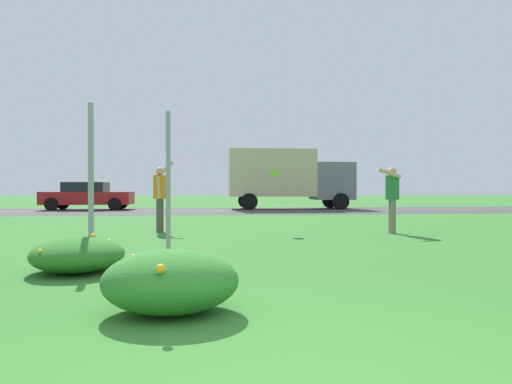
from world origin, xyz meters
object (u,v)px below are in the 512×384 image
at_px(person_thrower_orange_shirt, 160,193).
at_px(car_red_center_left, 87,196).
at_px(person_catcher_green_shirt, 392,194).
at_px(frisbee_lime, 275,173).
at_px(box_truck_gray, 288,176).
at_px(sign_post_by_roadside, 168,183).
at_px(sign_post_near_path, 91,180).

bearing_deg(person_thrower_orange_shirt, car_red_center_left, 111.79).
height_order(person_catcher_green_shirt, frisbee_lime, person_catcher_green_shirt).
height_order(frisbee_lime, box_truck_gray, box_truck_gray).
bearing_deg(person_thrower_orange_shirt, sign_post_by_roadside, -81.90).
bearing_deg(sign_post_by_roadside, box_truck_gray, 74.05).
bearing_deg(sign_post_near_path, car_red_center_left, 104.66).
height_order(person_catcher_green_shirt, box_truck_gray, box_truck_gray).
xyz_separation_m(person_catcher_green_shirt, car_red_center_left, (-10.95, 13.80, -0.25)).
relative_size(frisbee_lime, box_truck_gray, 0.04).
xyz_separation_m(sign_post_near_path, car_red_center_left, (-4.49, 17.16, -0.52)).
height_order(car_red_center_left, box_truck_gray, box_truck_gray).
relative_size(person_catcher_green_shirt, frisbee_lime, 5.73).
height_order(sign_post_near_path, person_catcher_green_shirt, sign_post_near_path).
bearing_deg(box_truck_gray, person_thrower_orange_shirt, -112.95).
bearing_deg(sign_post_near_path, person_thrower_orange_shirt, 81.37).
xyz_separation_m(frisbee_lime, box_truck_gray, (2.51, 13.22, 0.28)).
relative_size(sign_post_near_path, frisbee_lime, 8.77).
height_order(person_thrower_orange_shirt, person_catcher_green_shirt, person_thrower_orange_shirt).
bearing_deg(person_thrower_orange_shirt, frisbee_lime, -6.83).
relative_size(sign_post_by_roadside, person_catcher_green_shirt, 1.48).
height_order(sign_post_by_roadside, box_truck_gray, box_truck_gray).
xyz_separation_m(sign_post_near_path, box_truck_gray, (6.10, 17.16, 0.54)).
distance_m(person_thrower_orange_shirt, car_red_center_left, 13.86).
bearing_deg(person_catcher_green_shirt, car_red_center_left, 128.45).
distance_m(car_red_center_left, box_truck_gray, 10.64).
relative_size(person_catcher_green_shirt, box_truck_gray, 0.25).
bearing_deg(sign_post_by_roadside, sign_post_near_path, -172.46).
bearing_deg(person_catcher_green_shirt, person_thrower_orange_shirt, 170.87).
distance_m(sign_post_by_roadside, frisbee_lime, 4.46).
xyz_separation_m(sign_post_near_path, person_thrower_orange_shirt, (0.65, 4.29, -0.26)).
xyz_separation_m(sign_post_by_roadside, car_red_center_left, (-5.73, 16.99, -0.48)).
relative_size(person_thrower_orange_shirt, box_truck_gray, 0.28).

